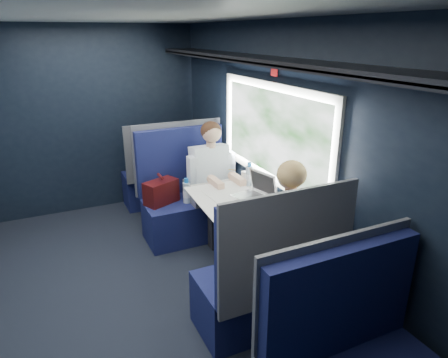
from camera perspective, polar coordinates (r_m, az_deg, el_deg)
name	(u,v)px	position (r m, az deg, el deg)	size (l,w,h in m)	color
ground	(133,294)	(3.79, -12.90, -15.71)	(2.80, 4.20, 0.01)	black
room_shell	(121,131)	(3.18, -14.56, 6.62)	(3.00, 4.40, 2.40)	black
table	(237,206)	(3.75, 1.84, -3.82)	(0.62, 1.00, 0.74)	#54565E
seat_bay_near	(186,199)	(4.51, -5.45, -2.93)	(1.04, 0.62, 1.26)	#0E113E
seat_bay_far	(267,283)	(3.13, 6.16, -14.52)	(1.04, 0.62, 1.26)	#0E113E
seat_row_front	(163,175)	(5.34, -8.66, 0.51)	(1.04, 0.51, 1.16)	#0E113E
man	(214,176)	(4.34, -1.51, 0.40)	(0.53, 0.56, 1.32)	black
woman	(285,230)	(3.20, 8.69, -7.18)	(0.53, 0.56, 1.32)	black
papers	(228,199)	(3.69, 0.58, -2.88)	(0.59, 0.85, 0.01)	white
laptop	(257,191)	(3.72, 4.77, -1.66)	(0.33, 0.39, 0.25)	silver
bottle_small	(249,175)	(4.00, 3.62, 0.56)	(0.07, 0.07, 0.24)	silver
cup	(244,176)	(4.18, 2.94, 0.50)	(0.07, 0.07, 0.09)	white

